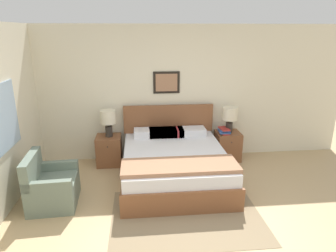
# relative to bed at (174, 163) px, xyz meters

# --- Properties ---
(ground_plane) EXTENTS (16.00, 16.00, 0.00)m
(ground_plane) POSITION_rel_bed_xyz_m (-0.04, -1.56, -0.31)
(ground_plane) COLOR tan
(wall_back) EXTENTS (7.24, 0.09, 2.60)m
(wall_back) POSITION_rel_bed_xyz_m (-0.04, 1.08, 0.99)
(wall_back) COLOR beige
(wall_back) RESTS_ON ground_plane
(wall_left) EXTENTS (0.08, 5.01, 2.60)m
(wall_left) POSITION_rel_bed_xyz_m (-2.49, -0.27, 0.99)
(wall_left) COLOR beige
(wall_left) RESTS_ON ground_plane
(area_rug_main) EXTENTS (2.08, 1.50, 0.01)m
(area_rug_main) POSITION_rel_bed_xyz_m (0.04, -1.08, -0.31)
(area_rug_main) COLOR #897556
(area_rug_main) RESTS_ON ground_plane
(bed) EXTENTS (1.75, 2.06, 1.10)m
(bed) POSITION_rel_bed_xyz_m (0.00, 0.00, 0.00)
(bed) COLOR brown
(bed) RESTS_ON ground_plane
(armchair) EXTENTS (0.70, 0.79, 0.79)m
(armchair) POSITION_rel_bed_xyz_m (-1.91, -0.56, -0.04)
(armchair) COLOR slate
(armchair) RESTS_ON ground_plane
(nightstand_near_window) EXTENTS (0.46, 0.47, 0.57)m
(nightstand_near_window) POSITION_rel_bed_xyz_m (-1.17, 0.78, -0.03)
(nightstand_near_window) COLOR brown
(nightstand_near_window) RESTS_ON ground_plane
(nightstand_by_door) EXTENTS (0.46, 0.47, 0.57)m
(nightstand_by_door) POSITION_rel_bed_xyz_m (1.17, 0.78, -0.03)
(nightstand_by_door) COLOR brown
(nightstand_by_door) RESTS_ON ground_plane
(table_lamp_near_window) EXTENTS (0.29, 0.29, 0.51)m
(table_lamp_near_window) POSITION_rel_bed_xyz_m (-1.15, 0.78, 0.60)
(table_lamp_near_window) COLOR #2D2823
(table_lamp_near_window) RESTS_ON nightstand_near_window
(table_lamp_by_door) EXTENTS (0.29, 0.29, 0.51)m
(table_lamp_by_door) POSITION_rel_bed_xyz_m (1.17, 0.78, 0.60)
(table_lamp_by_door) COLOR #2D2823
(table_lamp_by_door) RESTS_ON nightstand_by_door
(book_thick_bottom) EXTENTS (0.18, 0.29, 0.02)m
(book_thick_bottom) POSITION_rel_bed_xyz_m (1.07, 0.74, 0.27)
(book_thick_bottom) COLOR #B7332D
(book_thick_bottom) RESTS_ON nightstand_by_door
(book_hardcover_middle) EXTENTS (0.22, 0.27, 0.03)m
(book_hardcover_middle) POSITION_rel_bed_xyz_m (1.07, 0.74, 0.29)
(book_hardcover_middle) COLOR #335693
(book_hardcover_middle) RESTS_ON book_thick_bottom
(book_novel_upper) EXTENTS (0.21, 0.22, 0.03)m
(book_novel_upper) POSITION_rel_bed_xyz_m (1.07, 0.74, 0.32)
(book_novel_upper) COLOR #335693
(book_novel_upper) RESTS_ON book_hardcover_middle
(book_slim_near_top) EXTENTS (0.19, 0.29, 0.02)m
(book_slim_near_top) POSITION_rel_bed_xyz_m (1.07, 0.74, 0.35)
(book_slim_near_top) COLOR #B7332D
(book_slim_near_top) RESTS_ON book_novel_upper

